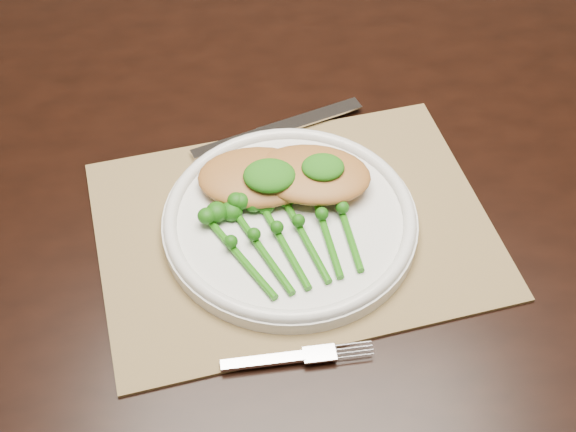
{
  "coord_description": "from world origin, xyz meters",
  "views": [
    {
      "loc": [
        -0.13,
        -0.67,
        1.43
      ],
      "look_at": [
        -0.13,
        -0.11,
        0.78
      ],
      "focal_mm": 50.0,
      "sensor_mm": 36.0,
      "label": 1
    }
  ],
  "objects_px": {
    "broccolini_bundle": "(295,241)",
    "placemat": "(294,229)",
    "dining_table": "(306,330)",
    "chicken_fillet_left": "(257,177)",
    "dinner_plate": "(290,220)"
  },
  "relations": [
    {
      "from": "placemat",
      "to": "chicken_fillet_left",
      "type": "distance_m",
      "value": 0.07
    },
    {
      "from": "chicken_fillet_left",
      "to": "broccolini_bundle",
      "type": "bearing_deg",
      "value": -65.7
    },
    {
      "from": "dining_table",
      "to": "placemat",
      "type": "relative_size",
      "value": 3.97
    },
    {
      "from": "placemat",
      "to": "dinner_plate",
      "type": "height_order",
      "value": "dinner_plate"
    },
    {
      "from": "placemat",
      "to": "dining_table",
      "type": "bearing_deg",
      "value": 64.36
    },
    {
      "from": "dinner_plate",
      "to": "chicken_fillet_left",
      "type": "distance_m",
      "value": 0.06
    },
    {
      "from": "dining_table",
      "to": "chicken_fillet_left",
      "type": "distance_m",
      "value": 0.42
    },
    {
      "from": "chicken_fillet_left",
      "to": "broccolini_bundle",
      "type": "relative_size",
      "value": 0.67
    },
    {
      "from": "dining_table",
      "to": "broccolini_bundle",
      "type": "relative_size",
      "value": 8.47
    },
    {
      "from": "broccolini_bundle",
      "to": "placemat",
      "type": "bearing_deg",
      "value": 68.78
    },
    {
      "from": "dining_table",
      "to": "placemat",
      "type": "xyz_separation_m",
      "value": [
        -0.02,
        -0.11,
        0.37
      ]
    },
    {
      "from": "dining_table",
      "to": "broccolini_bundle",
      "type": "bearing_deg",
      "value": -104.64
    },
    {
      "from": "dining_table",
      "to": "chicken_fillet_left",
      "type": "relative_size",
      "value": 12.68
    },
    {
      "from": "dining_table",
      "to": "chicken_fillet_left",
      "type": "bearing_deg",
      "value": -142.16
    },
    {
      "from": "dining_table",
      "to": "placemat",
      "type": "distance_m",
      "value": 0.39
    }
  ]
}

